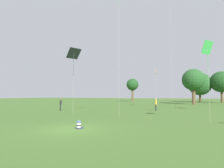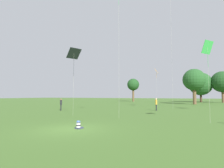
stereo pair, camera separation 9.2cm
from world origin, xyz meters
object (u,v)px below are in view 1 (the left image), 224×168
person_standing_0 (61,103)px  kite_6 (156,72)px  kite_4 (74,54)px  seated_toddler (79,125)px  kite_1 (119,0)px  kite_2 (207,49)px  distant_tree_1 (132,85)px  person_standing_4 (156,103)px  distant_tree_2 (200,84)px  distant_tree_0 (193,80)px  distant_tree_3 (221,82)px

person_standing_0 → kite_6: 18.02m
kite_4 → kite_6: (6.30, 16.68, -0.32)m
person_standing_0 → kite_6: (11.80, 12.42, 5.59)m
seated_toddler → kite_1: kite_1 is taller
kite_2 → distant_tree_1: distant_tree_1 is taller
kite_2 → kite_4: bearing=-8.0°
seated_toddler → person_standing_4: (1.99, 16.68, 0.90)m
person_standing_0 → distant_tree_2: size_ratio=0.17×
person_standing_0 → kite_4: size_ratio=0.23×
seated_toddler → person_standing_4: bearing=92.6°
person_standing_4 → distant_tree_0: (5.34, 23.37, 5.19)m
kite_4 → distant_tree_0: (12.71, 33.63, -0.68)m
kite_6 → kite_1: bearing=-140.2°
kite_2 → kite_6: bearing=-74.3°
distant_tree_0 → kite_2: bearing=-88.5°
distant_tree_0 → person_standing_0: bearing=-121.8°
person_standing_0 → kite_6: size_ratio=0.24×
distant_tree_1 → distant_tree_0: bearing=-35.4°
person_standing_0 → distant_tree_2: 50.77m
person_standing_4 → kite_6: size_ratio=0.25×
seated_toddler → person_standing_0: size_ratio=0.31×
distant_tree_0 → distant_tree_2: 17.02m
distant_tree_3 → kite_1: bearing=-106.9°
person_standing_4 → distant_tree_2: (7.43, 40.26, 5.10)m
seated_toddler → kite_4: bearing=139.4°
person_standing_0 → person_standing_4: size_ratio=0.97×
kite_2 → kite_1: bearing=-4.2°
kite_4 → distant_tree_2: distant_tree_2 is taller
person_standing_0 → kite_4: (5.50, -4.26, 5.91)m
kite_1 → distant_tree_0: kite_1 is taller
person_standing_0 → distant_tree_2: (20.29, 46.26, 5.15)m
distant_tree_0 → kite_6: bearing=-110.7°
kite_1 → distant_tree_3: (15.17, 49.90, -5.20)m
kite_6 → distant_tree_0: (6.41, 16.95, -0.35)m
person_standing_4 → kite_6: (-1.07, 6.42, 5.54)m
kite_2 → distant_tree_3: 49.98m
kite_2 → distant_tree_2: size_ratio=0.66×
distant_tree_2 → distant_tree_0: bearing=-97.0°
kite_6 → distant_tree_3: 35.85m
seated_toddler → distant_tree_1: bearing=113.7°
person_standing_0 → distant_tree_1: distant_tree_1 is taller
distant_tree_0 → distant_tree_2: (2.08, 16.89, -0.08)m
kite_2 → distant_tree_0: distant_tree_0 is taller
seated_toddler → kite_1: (0.49, 5.87, 11.64)m
kite_6 → distant_tree_3: (14.73, 32.68, 0.00)m
distant_tree_0 → distant_tree_3: 17.80m
person_standing_0 → kite_1: (11.36, -4.81, 10.78)m
distant_tree_2 → kite_6: bearing=-104.1°
kite_2 → kite_6: size_ratio=0.93×
seated_toddler → distant_tree_1: (-14.12, 55.32, 6.25)m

